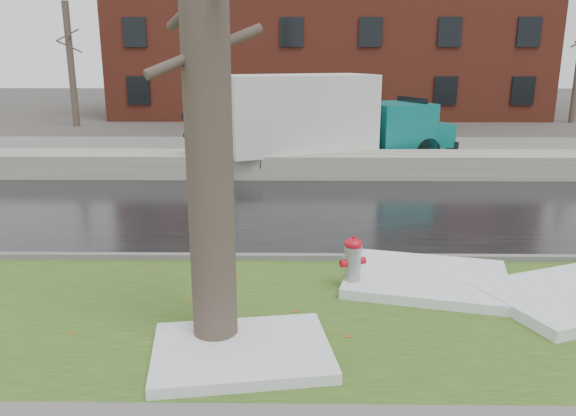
{
  "coord_description": "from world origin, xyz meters",
  "views": [
    {
      "loc": [
        0.05,
        -8.81,
        3.69
      ],
      "look_at": [
        -0.08,
        1.12,
        1.0
      ],
      "focal_mm": 35.0,
      "sensor_mm": 36.0,
      "label": 1
    }
  ],
  "objects_px": {
    "fire_hydrant": "(353,261)",
    "worker": "(192,126)",
    "tree": "(206,58)",
    "box_truck": "(325,120)"
  },
  "relations": [
    {
      "from": "tree",
      "to": "box_truck",
      "type": "bearing_deg",
      "value": 80.56
    },
    {
      "from": "box_truck",
      "to": "worker",
      "type": "xyz_separation_m",
      "value": [
        -4.08,
        -1.83,
        0.01
      ]
    },
    {
      "from": "tree",
      "to": "worker",
      "type": "distance_m",
      "value": 10.61
    },
    {
      "from": "fire_hydrant",
      "to": "box_truck",
      "type": "bearing_deg",
      "value": 66.89
    },
    {
      "from": "fire_hydrant",
      "to": "worker",
      "type": "xyz_separation_m",
      "value": [
        -4.05,
        8.45,
        1.14
      ]
    },
    {
      "from": "fire_hydrant",
      "to": "worker",
      "type": "height_order",
      "value": "worker"
    },
    {
      "from": "tree",
      "to": "box_truck",
      "type": "distance_m",
      "value": 12.36
    },
    {
      "from": "tree",
      "to": "box_truck",
      "type": "relative_size",
      "value": 0.78
    },
    {
      "from": "tree",
      "to": "worker",
      "type": "height_order",
      "value": "tree"
    },
    {
      "from": "tree",
      "to": "fire_hydrant",
      "type": "bearing_deg",
      "value": 41.77
    }
  ]
}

